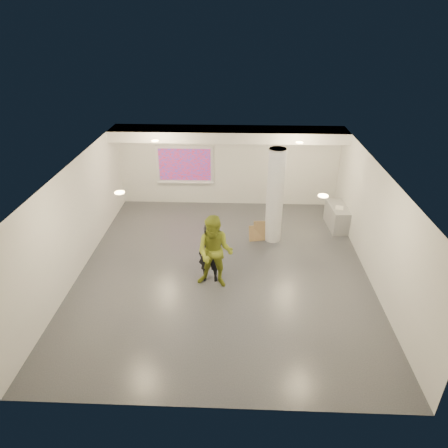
{
  "coord_description": "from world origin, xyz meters",
  "views": [
    {
      "loc": [
        0.4,
        -9.4,
        6.42
      ],
      "look_at": [
        0.0,
        0.4,
        1.25
      ],
      "focal_mm": 32.0,
      "sensor_mm": 36.0,
      "label": 1
    }
  ],
  "objects_px": {
    "credenza": "(337,217)",
    "woman": "(210,253)",
    "man": "(215,252)",
    "column": "(275,196)",
    "projection_screen": "(185,165)"
  },
  "relations": [
    {
      "from": "credenza",
      "to": "woman",
      "type": "xyz_separation_m",
      "value": [
        -4.05,
        -3.21,
        0.46
      ]
    },
    {
      "from": "woman",
      "to": "man",
      "type": "relative_size",
      "value": 0.83
    },
    {
      "from": "credenza",
      "to": "woman",
      "type": "relative_size",
      "value": 0.79
    },
    {
      "from": "column",
      "to": "projection_screen",
      "type": "xyz_separation_m",
      "value": [
        -3.1,
        2.65,
        0.03
      ]
    },
    {
      "from": "projection_screen",
      "to": "woman",
      "type": "distance_m",
      "value": 5.14
    },
    {
      "from": "column",
      "to": "woman",
      "type": "relative_size",
      "value": 1.78
    },
    {
      "from": "column",
      "to": "man",
      "type": "xyz_separation_m",
      "value": [
        -1.69,
        -2.51,
        -0.49
      ]
    },
    {
      "from": "projection_screen",
      "to": "credenza",
      "type": "relative_size",
      "value": 1.59
    },
    {
      "from": "column",
      "to": "woman",
      "type": "distance_m",
      "value": 3.0
    },
    {
      "from": "projection_screen",
      "to": "man",
      "type": "relative_size",
      "value": 1.04
    },
    {
      "from": "column",
      "to": "man",
      "type": "distance_m",
      "value": 3.06
    },
    {
      "from": "column",
      "to": "woman",
      "type": "bearing_deg",
      "value": -128.83
    },
    {
      "from": "projection_screen",
      "to": "man",
      "type": "height_order",
      "value": "projection_screen"
    },
    {
      "from": "column",
      "to": "projection_screen",
      "type": "bearing_deg",
      "value": 139.44
    },
    {
      "from": "credenza",
      "to": "man",
      "type": "height_order",
      "value": "man"
    }
  ]
}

